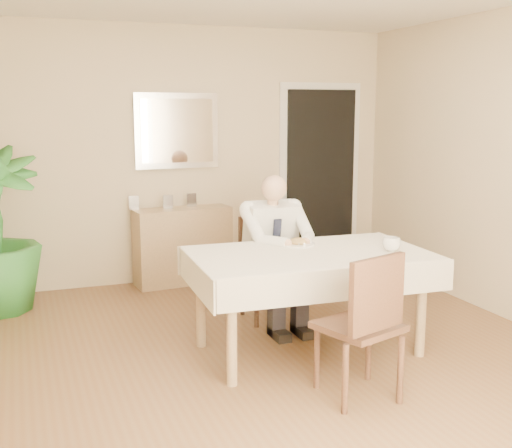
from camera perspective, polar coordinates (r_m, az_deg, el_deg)
name	(u,v)px	position (r m, az deg, el deg)	size (l,w,h in m)	color
room	(274,181)	(4.29, 1.64, 3.81)	(5.00, 5.02, 2.60)	brown
doorway	(320,179)	(7.19, 5.70, 4.01)	(0.96, 0.07, 2.10)	silver
mirror	(177,131)	(6.60, -7.04, 8.21)	(0.86, 0.04, 0.76)	silver
dining_table	(309,264)	(4.68, 4.77, -3.53)	(1.75, 1.08, 0.75)	tan
chair_far	(265,261)	(5.51, 0.84, -3.32)	(0.44, 0.44, 0.87)	#41271B
chair_near	(366,319)	(3.96, 9.75, -8.31)	(0.56, 0.57, 0.94)	#41271B
seated_man	(278,244)	(5.20, 1.99, -1.82)	(0.48, 0.72, 1.24)	white
plate	(298,244)	(4.88, 3.76, -1.81)	(0.26, 0.26, 0.02)	white
food	(298,241)	(4.88, 3.76, -1.56)	(0.14, 0.14, 0.06)	olive
knife	(306,243)	(4.84, 4.49, -1.72)	(0.01, 0.01, 0.13)	silver
fork	(297,244)	(4.81, 3.62, -1.79)	(0.01, 0.01, 0.13)	silver
coffee_mug	(391,244)	(4.78, 11.95, -1.76)	(0.13, 0.13, 0.10)	white
sideboard	(183,246)	(6.60, -6.52, -1.93)	(0.98, 0.33, 0.78)	tan
photo_frame_left	(134,203)	(6.50, -10.81, 1.88)	(0.10, 0.02, 0.14)	silver
photo_frame_center	(168,202)	(6.49, -7.84, 1.95)	(0.10, 0.02, 0.14)	silver
photo_frame_right	(192,200)	(6.60, -5.75, 2.13)	(0.10, 0.02, 0.14)	silver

